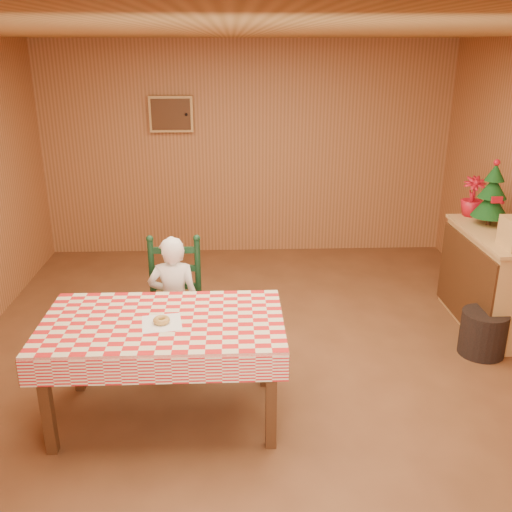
{
  "coord_description": "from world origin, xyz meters",
  "views": [
    {
      "loc": [
        -0.17,
        -4.04,
        2.53
      ],
      "look_at": [
        0.0,
        0.2,
        0.95
      ],
      "focal_mm": 40.0,
      "sensor_mm": 36.0,
      "label": 1
    }
  ],
  "objects": [
    {
      "name": "shelf_unit",
      "position": [
        2.22,
        0.77,
        0.47
      ],
      "size": [
        0.54,
        1.24,
        0.93
      ],
      "color": "tan",
      "rests_on": "ground"
    },
    {
      "name": "christmas_tree",
      "position": [
        2.23,
        1.02,
        1.21
      ],
      "size": [
        0.34,
        0.34,
        0.62
      ],
      "color": "#4D2A14",
      "rests_on": "shelf_unit"
    },
    {
      "name": "ground",
      "position": [
        0.0,
        0.0,
        0.0
      ],
      "size": [
        6.0,
        6.0,
        0.0
      ],
      "primitive_type": "plane",
      "color": "brown",
      "rests_on": "ground"
    },
    {
      "name": "napkin",
      "position": [
        -0.67,
        -0.59,
        0.77
      ],
      "size": [
        0.3,
        0.3,
        0.0
      ],
      "primitive_type": "cube",
      "rotation": [
        0.0,
        0.0,
        0.16
      ],
      "color": "white",
      "rests_on": "dining_table"
    },
    {
      "name": "ladder_chair",
      "position": [
        -0.67,
        0.25,
        0.5
      ],
      "size": [
        0.44,
        0.4,
        1.08
      ],
      "color": "black",
      "rests_on": "ground"
    },
    {
      "name": "donut",
      "position": [
        -0.67,
        -0.59,
        0.79
      ],
      "size": [
        0.14,
        0.14,
        0.04
      ],
      "primitive_type": "torus",
      "rotation": [
        0.0,
        0.0,
        0.25
      ],
      "color": "#B78B41",
      "rests_on": "napkin"
    },
    {
      "name": "storage_bin",
      "position": [
        1.96,
        0.24,
        0.19
      ],
      "size": [
        0.48,
        0.48,
        0.39
      ],
      "primitive_type": "cylinder",
      "rotation": [
        0.0,
        0.0,
        0.27
      ],
      "color": "black",
      "rests_on": "ground"
    },
    {
      "name": "flower_arrangement",
      "position": [
        2.18,
        1.32,
        1.13
      ],
      "size": [
        0.27,
        0.27,
        0.39
      ],
      "primitive_type": "imported",
      "rotation": [
        0.0,
        0.0,
        -0.27
      ],
      "color": "#B5101F",
      "rests_on": "shelf_unit"
    },
    {
      "name": "seated_child",
      "position": [
        -0.67,
        0.19,
        0.56
      ],
      "size": [
        0.41,
        0.27,
        1.12
      ],
      "primitive_type": "imported",
      "rotation": [
        0.0,
        0.0,
        3.14
      ],
      "color": "white",
      "rests_on": "ground"
    },
    {
      "name": "cabin_walls",
      "position": [
        -0.0,
        0.53,
        1.83
      ],
      "size": [
        5.1,
        6.05,
        2.65
      ],
      "color": "#A8693C",
      "rests_on": "ground"
    },
    {
      "name": "dining_table",
      "position": [
        -0.67,
        -0.54,
        0.69
      ],
      "size": [
        1.66,
        0.96,
        0.77
      ],
      "color": "#4D2A14",
      "rests_on": "ground"
    }
  ]
}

